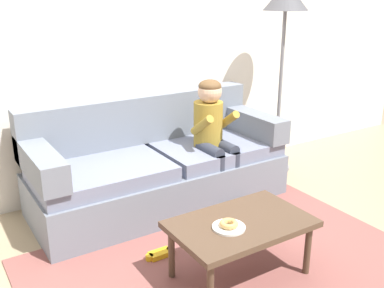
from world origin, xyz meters
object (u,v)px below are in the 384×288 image
floor_lamp (285,10)px  couch (157,167)px  coffee_table (241,227)px  person_child (213,129)px  toy_controller (160,255)px  donut (229,224)px

floor_lamp → couch: bearing=-178.4°
floor_lamp → coffee_table: bearing=-139.1°
couch → person_child: person_child is taller
person_child → toy_controller: size_ratio=4.87×
coffee_table → donut: donut is taller
couch → coffee_table: size_ratio=2.45×
coffee_table → floor_lamp: size_ratio=0.48×
person_child → floor_lamp: 1.42m
person_child → toy_controller: person_child is taller
donut → toy_controller: donut is taller
coffee_table → toy_controller: 0.68m
toy_controller → floor_lamp: floor_lamp is taller
person_child → donut: person_child is taller
couch → floor_lamp: 1.96m
toy_controller → floor_lamp: 2.62m
couch → person_child: 0.60m
couch → donut: 1.33m
couch → toy_controller: bearing=-117.2°
person_child → floor_lamp: (1.00, 0.25, 0.98)m
couch → person_child: size_ratio=2.01×
coffee_table → toy_controller: (-0.35, 0.47, -0.34)m
donut → floor_lamp: bearing=39.4°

